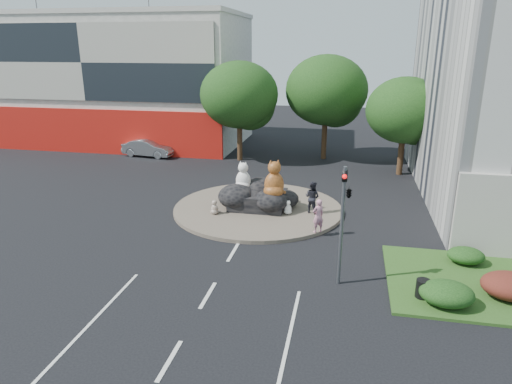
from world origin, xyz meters
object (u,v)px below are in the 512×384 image
Objects in this scene: kitten_white at (288,207)px; pedestrian_dark at (312,197)px; cat_white at (243,176)px; cat_tabby at (274,178)px; kitten_calico at (215,207)px; parked_car at (149,148)px; litter_bin at (423,289)px; pedestrian_pink at (318,216)px.

pedestrian_dark reaches higher than kitten_white.
cat_white is 0.96× the size of pedestrian_dark.
cat_tabby is 3.77m from kitten_calico.
litter_bin is at bearing -127.89° from parked_car.
pedestrian_pink is 2.89m from pedestrian_dark.
cat_white is 3.36m from kitten_white.
pedestrian_dark is at bearing 35.00° from kitten_calico.
pedestrian_pink is at bearing -19.85° from cat_white.
kitten_calico is 0.46× the size of pedestrian_dark.
cat_tabby is at bearing 149.55° from kitten_white.
kitten_white is 0.46× the size of pedestrian_pink.
cat_tabby is 3.95m from pedestrian_pink.
kitten_calico is at bearing -136.05° from parked_car.
pedestrian_dark is at bearing 7.78° from cat_white.
cat_white is 2.43× the size of litter_bin.
kitten_white is (2.87, -1.10, -1.38)m from cat_white.
pedestrian_pink is at bearing -66.04° from cat_tabby.
pedestrian_dark reaches higher than pedestrian_pink.
cat_white is at bearing 135.67° from litter_bin.
parked_car reaches higher than kitten_calico.
kitten_calico is at bearing -51.72° from pedestrian_pink.
pedestrian_dark is at bearing -16.64° from cat_tabby.
pedestrian_pink is at bearing 125.48° from pedestrian_dark.
cat_white reaches higher than kitten_white.
kitten_calico is (-3.25, -1.12, -1.56)m from cat_tabby.
kitten_white is 0.18× the size of parked_car.
kitten_calico is 0.18× the size of parked_car.
cat_white is 5.95m from pedestrian_pink.
cat_tabby is at bearing 29.96° from pedestrian_dark.
kitten_calico is 1.03× the size of kitten_white.
cat_tabby is 1.17× the size of pedestrian_dark.
kitten_white is at bearing 43.69° from pedestrian_dark.
kitten_white is (4.10, 0.86, -0.01)m from kitten_calico.
litter_bin is (9.17, -8.96, -1.50)m from cat_white.
kitten_white reaches higher than litter_bin.
pedestrian_dark is (1.33, 0.46, 0.51)m from kitten_white.
kitten_calico is 12.54m from litter_bin.
pedestrian_pink is at bearing 128.98° from litter_bin.
kitten_calico is 16.69m from parked_car.
pedestrian_dark is at bearing -116.56° from pedestrian_pink.
litter_bin is (4.98, -8.32, -0.64)m from pedestrian_dark.
kitten_calico is 5.61m from pedestrian_dark.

